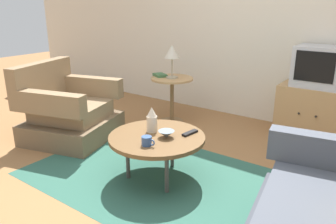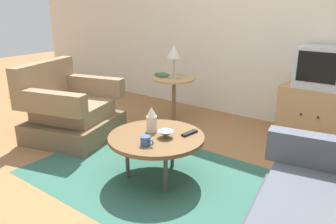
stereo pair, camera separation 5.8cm
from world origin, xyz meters
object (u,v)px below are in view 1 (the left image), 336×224
Objects in this scene: coffee_table at (157,139)px; table_lamp at (172,53)px; tv_stand at (312,112)px; vase at (152,120)px; side_table at (172,90)px; mug at (147,141)px; book at (160,75)px; television at (319,66)px; bowl at (166,134)px; armchair at (68,113)px; tv_remote_dark at (190,133)px.

table_lamp reaches higher than coffee_table.
table_lamp is at bearing -161.08° from tv_stand.
side_table is at bearing 117.88° from vase.
mug is at bearing -73.28° from coffee_table.
book reaches higher than coffee_table.
tv_stand is at bearing 17.97° from side_table.
vase reaches higher than side_table.
television is at bearing 18.29° from side_table.
book is (-0.18, -0.02, 0.18)m from side_table.
tv_stand reaches higher than side_table.
television is 4.01× the size of mug.
television reaches higher than bowl.
coffee_table is 0.23m from mug.
table_lamp reaches higher than armchair.
tv_stand is at bearing -90.00° from television.
coffee_table is (1.43, -0.16, 0.08)m from armchair.
side_table is 0.25m from book.
tv_remote_dark is (0.95, -1.06, -0.50)m from table_lamp.
table_lamp is at bearing -160.76° from television.
tv_stand is at bearing 18.92° from table_lamp.
bowl reaches higher than tv_remote_dark.
tv_remote_dark reaches higher than coffee_table.
armchair is 1.54m from bowl.
book is (-0.83, 1.21, 0.10)m from vase.
vase is 0.32m from mug.
armchair is 1.65m from tv_remote_dark.
side_table is at bearing -130.70° from tv_remote_dark.
vase is (-0.09, 0.05, 0.14)m from coffee_table.
vase is 1.61× the size of bowl.
tv_remote_dark is (-0.66, -1.62, -0.42)m from television.
table_lamp is at bearing 117.76° from vase.
table_lamp reaches higher than tv_remote_dark.
armchair is at bearing 173.80° from coffee_table.
side_table reaches higher than tv_remote_dark.
table_lamp is 0.36m from book.
mug is at bearing -96.74° from bowl.
television is 2.22m from mug.
armchair is at bearing 174.86° from bowl.
coffee_table is 0.18m from vase.
table_lamp reaches higher than mug.
tv_stand is at bearing 64.25° from coffee_table.
mug is 0.71× the size of tv_remote_dark.
bowl is 0.80× the size of tv_remote_dark.
table_lamp is (0.70, 1.11, 0.62)m from armchair.
coffee_table is at bearing 106.72° from mug.
armchair is 1.55m from mug.
vase is 1.29× the size of tv_remote_dark.
armchair is 1.88× the size of side_table.
armchair is at bearing -86.38° from book.
table_lamp reaches higher than side_table.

